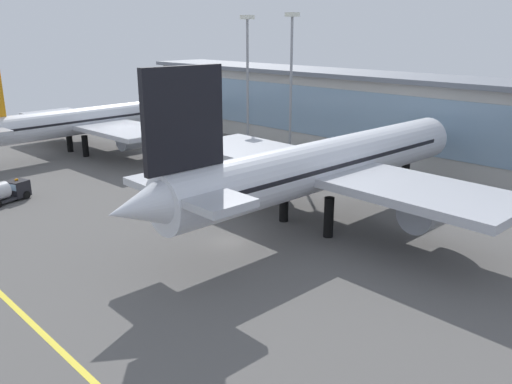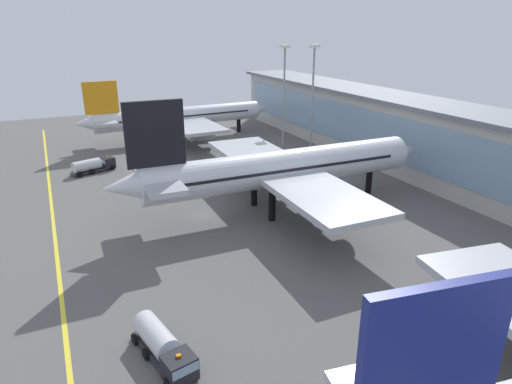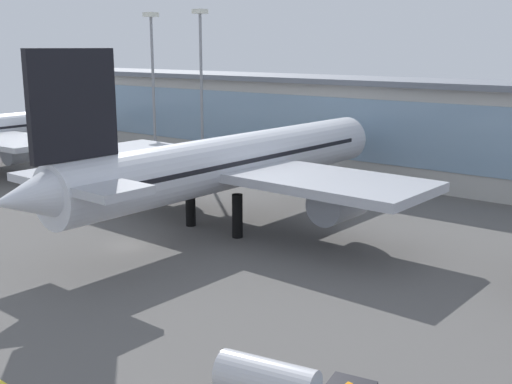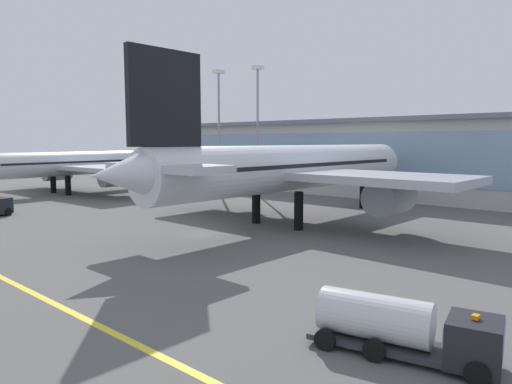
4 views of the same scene
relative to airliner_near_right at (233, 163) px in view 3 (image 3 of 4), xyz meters
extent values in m
plane|color=#5B5956|center=(-3.16, -12.46, -7.02)|extent=(196.68, 196.68, 0.00)
cube|color=beige|center=(-3.16, 34.52, -0.05)|extent=(140.48, 12.00, 13.96)
cube|color=#84A3BC|center=(-3.16, 28.47, 0.65)|extent=(134.87, 0.20, 8.93)
cube|color=slate|center=(-3.16, 34.52, 7.33)|extent=(143.48, 14.00, 0.80)
cylinder|color=black|center=(-55.39, 16.23, -5.09)|extent=(1.10, 1.10, 3.86)
cone|color=silver|center=(-55.65, 23.05, -0.99)|extent=(4.75, 4.52, 4.59)
cube|color=#84A3BC|center=(-55.52, 19.81, -0.15)|extent=(3.75, 3.52, 1.45)
cylinder|color=#999EA8|center=(-43.65, 1.27, -3.50)|extent=(3.60, 5.95, 3.38)
cylinder|color=black|center=(-3.51, -3.20, -4.73)|extent=(1.10, 1.10, 4.59)
cylinder|color=black|center=(3.37, -3.35, -4.73)|extent=(1.10, 1.10, 4.59)
cylinder|color=black|center=(0.38, 17.82, -4.73)|extent=(1.10, 1.10, 4.59)
cylinder|color=silver|center=(0.01, 0.40, 0.15)|extent=(6.70, 45.97, 5.74)
cone|color=silver|center=(0.53, 25.04, 0.15)|extent=(5.56, 5.28, 5.45)
cone|color=silver|center=(-0.52, -24.54, 0.58)|extent=(5.01, 6.41, 4.88)
cube|color=#84A3BC|center=(0.45, 21.49, 1.15)|extent=(4.39, 4.11, 1.72)
cube|color=black|center=(0.01, 0.40, 0.58)|extent=(6.61, 38.64, 0.46)
cube|color=#B7BAC1|center=(0.01, 0.40, -0.57)|extent=(44.35, 11.93, 0.92)
cylinder|color=#999EA8|center=(-12.31, 2.31, -2.84)|extent=(4.14, 6.05, 4.02)
cylinder|color=#999EA8|center=(12.40, 1.79, -2.84)|extent=(4.14, 6.05, 4.02)
cube|color=black|center=(-0.42, -19.78, 7.61)|extent=(0.86, 8.27, 9.18)
cube|color=#B7BAC1|center=(-0.42, -19.78, 1.01)|extent=(14.22, 5.34, 0.73)
cylinder|color=black|center=(22.96, -25.94, -6.47)|extent=(1.14, 0.52, 1.10)
cylinder|color=silver|center=(25.34, -26.78, -5.27)|extent=(5.93, 3.38, 2.30)
cylinder|color=gray|center=(-24.31, 20.79, 5.08)|extent=(0.44, 0.44, 24.21)
cube|color=silver|center=(-24.31, 20.79, 17.54)|extent=(1.80, 1.80, 0.70)
cylinder|color=gray|center=(-32.09, 17.90, 4.91)|extent=(0.44, 0.44, 23.87)
cube|color=silver|center=(-32.09, 17.90, 17.19)|extent=(1.80, 1.80, 0.70)
camera|label=1|loc=(36.76, -47.19, 15.11)|focal=36.77mm
camera|label=2|loc=(59.79, -32.82, 21.66)|focal=31.12mm
camera|label=3|loc=(44.24, -51.37, 12.29)|focal=44.39mm
camera|label=4|loc=(35.87, -47.78, 3.56)|focal=32.70mm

